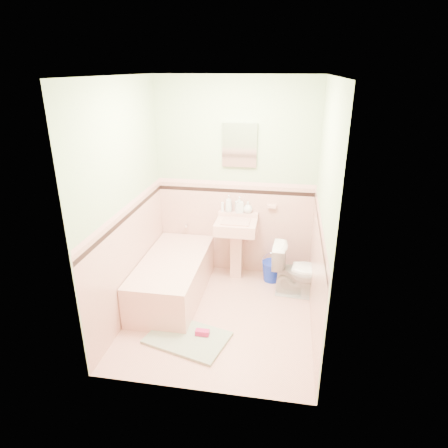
% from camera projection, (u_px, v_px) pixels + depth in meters
% --- Properties ---
extents(floor, '(2.20, 2.20, 0.00)m').
position_uv_depth(floor, '(220.00, 315.00, 4.36)').
color(floor, '#E9AB99').
rests_on(floor, ground).
extents(ceiling, '(2.20, 2.20, 0.00)m').
position_uv_depth(ceiling, '(219.00, 76.00, 3.42)').
color(ceiling, white).
rests_on(ceiling, ground).
extents(wall_back, '(2.50, 0.00, 2.50)m').
position_uv_depth(wall_back, '(235.00, 181.00, 4.90)').
color(wall_back, '#F2E7C5').
rests_on(wall_back, ground).
extents(wall_front, '(2.50, 0.00, 2.50)m').
position_uv_depth(wall_front, '(193.00, 260.00, 2.88)').
color(wall_front, '#F2E7C5').
rests_on(wall_front, ground).
extents(wall_left, '(0.00, 2.50, 2.50)m').
position_uv_depth(wall_left, '(125.00, 204.00, 4.05)').
color(wall_left, '#F2E7C5').
rests_on(wall_left, ground).
extents(wall_right, '(0.00, 2.50, 2.50)m').
position_uv_depth(wall_right, '(323.00, 216.00, 3.74)').
color(wall_right, '#F2E7C5').
rests_on(wall_right, ground).
extents(wainscot_back, '(2.00, 0.00, 2.00)m').
position_uv_depth(wainscot_back, '(235.00, 229.00, 5.13)').
color(wainscot_back, beige).
rests_on(wainscot_back, ground).
extents(wainscot_front, '(2.00, 0.00, 2.00)m').
position_uv_depth(wainscot_front, '(196.00, 331.00, 3.14)').
color(wainscot_front, beige).
rests_on(wainscot_front, ground).
extents(wainscot_left, '(0.00, 2.20, 2.20)m').
position_uv_depth(wainscot_left, '(131.00, 261.00, 4.29)').
color(wainscot_left, beige).
rests_on(wainscot_left, ground).
extents(wainscot_right, '(0.00, 2.20, 2.20)m').
position_uv_depth(wainscot_right, '(316.00, 275.00, 3.98)').
color(wainscot_right, beige).
rests_on(wainscot_right, ground).
extents(accent_back, '(2.00, 0.00, 2.00)m').
position_uv_depth(accent_back, '(235.00, 191.00, 4.93)').
color(accent_back, black).
rests_on(accent_back, ground).
extents(accent_front, '(2.00, 0.00, 2.00)m').
position_uv_depth(accent_front, '(195.00, 274.00, 2.95)').
color(accent_front, black).
rests_on(accent_front, ground).
extents(accent_left, '(0.00, 2.20, 2.20)m').
position_uv_depth(accent_left, '(128.00, 216.00, 4.09)').
color(accent_left, black).
rests_on(accent_left, ground).
extents(accent_right, '(0.00, 2.20, 2.20)m').
position_uv_depth(accent_right, '(320.00, 228.00, 3.79)').
color(accent_right, black).
rests_on(accent_right, ground).
extents(cap_back, '(2.00, 0.00, 2.00)m').
position_uv_depth(cap_back, '(235.00, 183.00, 4.89)').
color(cap_back, beige).
rests_on(cap_back, ground).
extents(cap_front, '(2.00, 0.00, 2.00)m').
position_uv_depth(cap_front, '(194.00, 262.00, 2.91)').
color(cap_front, beige).
rests_on(cap_front, ground).
extents(cap_left, '(0.00, 2.20, 2.20)m').
position_uv_depth(cap_left, '(127.00, 207.00, 4.05)').
color(cap_left, beige).
rests_on(cap_left, ground).
extents(cap_right, '(0.00, 2.20, 2.20)m').
position_uv_depth(cap_right, '(321.00, 219.00, 3.75)').
color(cap_right, beige).
rests_on(cap_right, ground).
extents(bathtub, '(0.70, 1.50, 0.45)m').
position_uv_depth(bathtub, '(173.00, 278.00, 4.67)').
color(bathtub, '#E4AC9C').
rests_on(bathtub, floor).
extents(tub_faucet, '(0.04, 0.12, 0.04)m').
position_uv_depth(tub_faucet, '(187.00, 225.00, 5.18)').
color(tub_faucet, silver).
rests_on(tub_faucet, wall_back).
extents(sink, '(0.51, 0.48, 0.80)m').
position_uv_depth(sink, '(236.00, 250.00, 4.99)').
color(sink, '#E4AC9C').
rests_on(sink, floor).
extents(sink_faucet, '(0.02, 0.02, 0.10)m').
position_uv_depth(sink_faucet, '(238.00, 206.00, 4.91)').
color(sink_faucet, silver).
rests_on(sink_faucet, sink).
extents(medicine_cabinet, '(0.42, 0.04, 0.53)m').
position_uv_depth(medicine_cabinet, '(240.00, 145.00, 4.69)').
color(medicine_cabinet, white).
rests_on(medicine_cabinet, wall_back).
extents(soap_dish, '(0.11, 0.06, 0.04)m').
position_uv_depth(soap_dish, '(272.00, 206.00, 4.90)').
color(soap_dish, '#E4AC9C').
rests_on(soap_dish, wall_back).
extents(soap_bottle_left, '(0.11, 0.11, 0.22)m').
position_uv_depth(soap_bottle_left, '(229.00, 204.00, 4.96)').
color(soap_bottle_left, '#B2B2B2').
rests_on(soap_bottle_left, sink).
extents(soap_bottle_mid, '(0.12, 0.12, 0.21)m').
position_uv_depth(soap_bottle_mid, '(239.00, 204.00, 4.94)').
color(soap_bottle_mid, '#B2B2B2').
rests_on(soap_bottle_mid, sink).
extents(soap_bottle_right, '(0.12, 0.12, 0.15)m').
position_uv_depth(soap_bottle_right, '(248.00, 207.00, 4.94)').
color(soap_bottle_right, '#B2B2B2').
rests_on(soap_bottle_right, sink).
extents(tube, '(0.04, 0.04, 0.12)m').
position_uv_depth(tube, '(222.00, 207.00, 4.99)').
color(tube, white).
rests_on(tube, sink).
extents(toilet, '(0.66, 0.40, 0.65)m').
position_uv_depth(toilet, '(299.00, 271.00, 4.65)').
color(toilet, white).
rests_on(toilet, floor).
extents(bucket, '(0.29, 0.29, 0.26)m').
position_uv_depth(bucket, '(272.00, 271.00, 5.04)').
color(bucket, '#122BB3').
rests_on(bucket, floor).
extents(bath_mat, '(0.90, 0.72, 0.03)m').
position_uv_depth(bath_mat, '(188.00, 338.00, 3.97)').
color(bath_mat, '#93A589').
rests_on(bath_mat, floor).
extents(shoe, '(0.14, 0.07, 0.06)m').
position_uv_depth(shoe, '(202.00, 333.00, 3.98)').
color(shoe, '#BF1E59').
rests_on(shoe, bath_mat).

